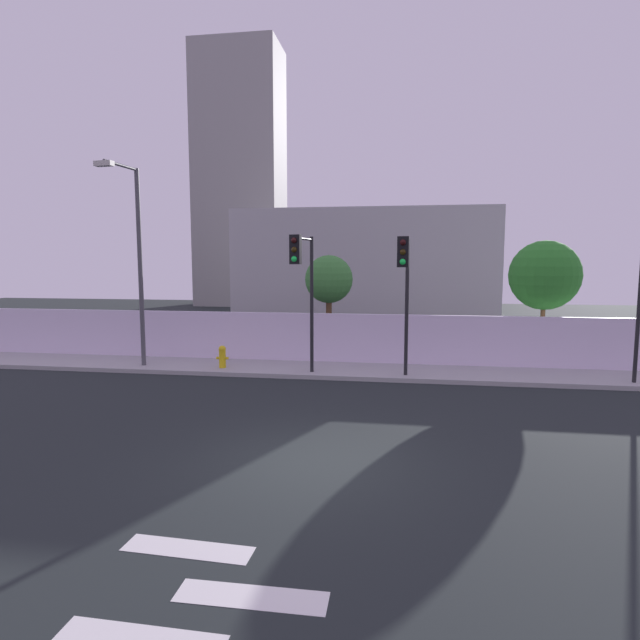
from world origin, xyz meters
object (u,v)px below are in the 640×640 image
Objects in this scene: traffic_light_center at (405,276)px; roadside_tree_midleft at (545,275)px; fire_hydrant at (222,356)px; roadside_tree_leftmost at (329,280)px; street_lamp_curbside at (135,251)px; traffic_light_right at (303,274)px.

roadside_tree_midleft reaches higher than traffic_light_center.
roadside_tree_leftmost is at bearing 45.05° from fire_hydrant.
street_lamp_curbside is at bearing -150.42° from roadside_tree_leftmost.
street_lamp_curbside reaches higher than roadside_tree_midleft.
fire_hydrant is (-3.09, 0.95, -2.91)m from traffic_light_right.
traffic_light_center is at bearing -55.98° from roadside_tree_leftmost.
roadside_tree_leftmost is at bearing -180.00° from roadside_tree_midleft.
traffic_light_right reaches higher than roadside_tree_leftmost.
fire_hydrant is (-6.29, 1.06, -2.86)m from traffic_light_center.
roadside_tree_midleft is (5.21, 4.39, -0.08)m from traffic_light_center.
traffic_light_center is at bearing -139.88° from roadside_tree_midleft.
traffic_light_right is at bearing -93.20° from roadside_tree_leftmost.
roadside_tree_leftmost is 8.18m from roadside_tree_midleft.
street_lamp_curbside reaches higher than traffic_light_center.
traffic_light_right is 0.65× the size of street_lamp_curbside.
traffic_light_right reaches higher than traffic_light_center.
traffic_light_center is 0.64× the size of street_lamp_curbside.
traffic_light_right reaches higher than roadside_tree_midleft.
traffic_light_right is 1.10× the size of roadside_tree_leftmost.
street_lamp_curbside is at bearing -175.14° from fire_hydrant.
roadside_tree_midleft is at bearing 0.00° from roadside_tree_leftmost.
roadside_tree_midleft is (14.50, 3.59, -0.89)m from street_lamp_curbside.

